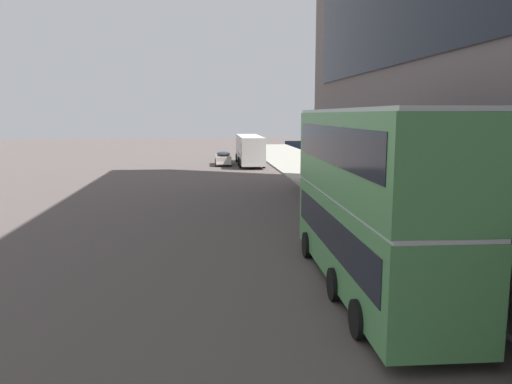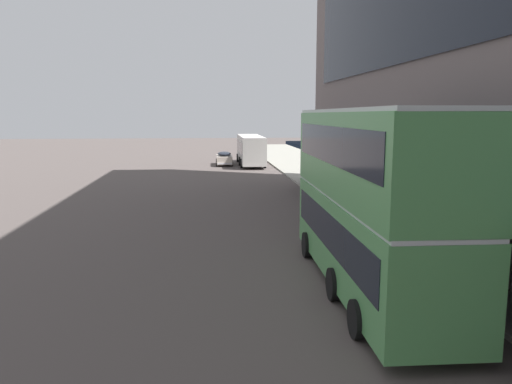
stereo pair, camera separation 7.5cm
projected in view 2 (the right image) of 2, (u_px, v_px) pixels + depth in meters
The scene contains 3 objects.
transit_bus_kerbside_front at pixel (370, 194), 15.71m from camera, with size 3.10×11.35×5.79m.
transit_bus_kerbside_rear at pixel (251, 148), 55.98m from camera, with size 2.84×11.03×3.28m.
sedan_far_back at pixel (224, 158), 55.93m from camera, with size 1.90×4.65×1.56m.
Camera 2 is at (-1.51, -2.42, 5.61)m, focal length 35.00 mm.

